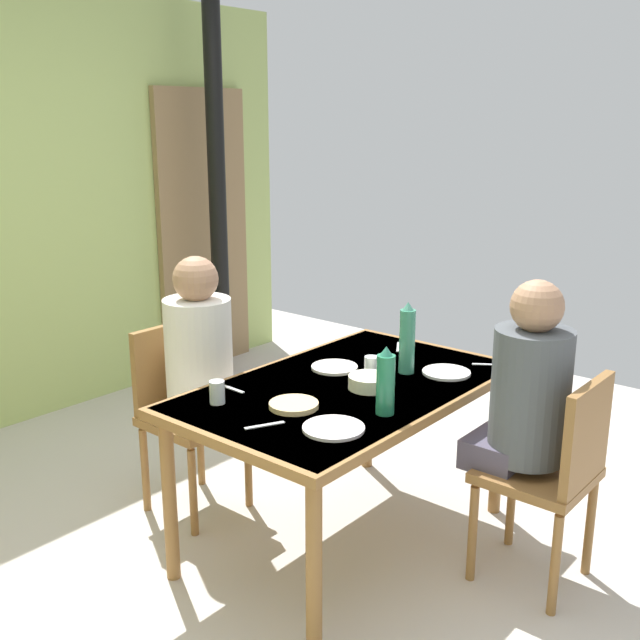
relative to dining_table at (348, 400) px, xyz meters
name	(u,v)px	position (x,y,z in m)	size (l,w,h in m)	color
ground_plane	(297,574)	(-0.32, 0.00, -0.66)	(6.22, 6.22, 0.00)	beige
door_wooden	(204,232)	(1.27, 2.32, 0.34)	(0.80, 0.05, 2.00)	olive
stove_pipe_column	(217,197)	(1.17, 2.05, 0.62)	(0.12, 0.12, 2.56)	black
dining_table	(348,400)	(0.00, 0.00, 0.00)	(1.45, 0.89, 0.73)	olive
chair_near_diner	(555,469)	(0.27, -0.80, -0.16)	(0.40, 0.40, 0.87)	olive
chair_far_diner	(184,406)	(-0.22, 0.80, -0.16)	(0.40, 0.40, 0.87)	olive
person_near_diner	(527,391)	(0.27, -0.66, 0.12)	(0.30, 0.37, 0.77)	#4D485D
person_far_diner	(201,354)	(-0.22, 0.66, 0.12)	(0.30, 0.37, 0.77)	silver
water_bottle_green_near	(407,339)	(0.28, -0.10, 0.22)	(0.07, 0.07, 0.31)	#3A8B6A
water_bottle_green_far	(386,382)	(-0.16, -0.30, 0.19)	(0.07, 0.07, 0.26)	#247953
serving_bowl_center	(369,382)	(0.02, -0.10, 0.10)	(0.17, 0.17, 0.06)	#F1E9C2
dinner_plate_near_left	(446,372)	(0.38, -0.24, 0.08)	(0.21, 0.21, 0.01)	white
dinner_plate_near_right	(334,428)	(-0.40, -0.25, 0.08)	(0.22, 0.22, 0.01)	white
dinner_plate_far_center	(335,367)	(0.12, 0.17, 0.08)	(0.21, 0.21, 0.01)	white
drinking_glass_by_near_diner	(371,367)	(0.14, -0.02, 0.11)	(0.06, 0.06, 0.09)	silver
drinking_glass_by_far_diner	(217,392)	(-0.49, 0.26, 0.11)	(0.06, 0.06, 0.09)	silver
bread_plate_sliced	(294,405)	(-0.33, 0.00, 0.08)	(0.19, 0.19, 0.02)	#DBB77A
cutlery_knife_near	(489,364)	(0.60, -0.33, 0.07)	(0.15, 0.02, 0.00)	silver
cutlery_fork_near	(231,388)	(-0.35, 0.33, 0.07)	(0.15, 0.02, 0.00)	silver
cutlery_knife_far	(398,347)	(0.56, 0.13, 0.07)	(0.15, 0.02, 0.00)	silver
cutlery_fork_far	(265,425)	(-0.53, -0.04, 0.07)	(0.15, 0.02, 0.00)	silver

